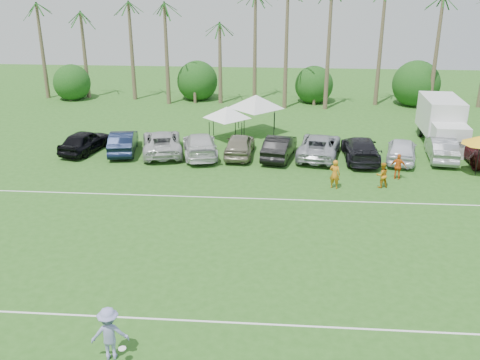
{
  "coord_description": "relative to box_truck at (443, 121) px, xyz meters",
  "views": [
    {
      "loc": [
        2.73,
        -14.93,
        12.53
      ],
      "look_at": [
        0.55,
        12.87,
        1.6
      ],
      "focal_mm": 40.0,
      "sensor_mm": 36.0,
      "label": 1
    }
  ],
  "objects": [
    {
      "name": "parked_car_6",
      "position": [
        -9.47,
        -3.57,
        -1.04
      ],
      "size": [
        3.7,
        6.3,
        1.65
      ],
      "primitive_type": "imported",
      "rotation": [
        0.0,
        0.0,
        2.97
      ],
      "color": "#A1A5AB",
      "rests_on": "ground"
    },
    {
      "name": "parked_car_7",
      "position": [
        -6.61,
        -4.03,
        -1.04
      ],
      "size": [
        2.33,
        5.68,
        1.65
      ],
      "primitive_type": "imported",
      "rotation": [
        0.0,
        0.0,
        3.15
      ],
      "color": "black",
      "rests_on": "ground"
    },
    {
      "name": "canopy_tent_right",
      "position": [
        -14.34,
        1.83,
        1.38
      ],
      "size": [
        4.68,
        4.68,
        3.79
      ],
      "color": "black",
      "rests_on": "ground"
    },
    {
      "name": "palm_tree_4",
      "position": [
        -19.03,
        12.39,
        5.62
      ],
      "size": [
        2.4,
        2.4,
        8.9
      ],
      "color": "brown",
      "rests_on": "ground"
    },
    {
      "name": "parked_car_4",
      "position": [
        -15.21,
        -3.83,
        -1.04
      ],
      "size": [
        2.11,
        4.9,
        1.65
      ],
      "primitive_type": "imported",
      "rotation": [
        0.0,
        0.0,
        3.11
      ],
      "color": "gray",
      "rests_on": "ground"
    },
    {
      "name": "bush_tree_0",
      "position": [
        -34.03,
        13.39,
        -0.07
      ],
      "size": [
        4.0,
        4.0,
        4.0
      ],
      "color": "brown",
      "rests_on": "ground"
    },
    {
      "name": "box_truck",
      "position": [
        0.0,
        0.0,
        0.0
      ],
      "size": [
        2.81,
        6.84,
        3.49
      ],
      "rotation": [
        0.0,
        0.0,
        -0.03
      ],
      "color": "silver",
      "rests_on": "ground"
    },
    {
      "name": "bush_tree_1",
      "position": [
        -21.03,
        13.39,
        -0.07
      ],
      "size": [
        4.0,
        4.0,
        4.0
      ],
      "color": "brown",
      "rests_on": "ground"
    },
    {
      "name": "parked_car_9",
      "position": [
        -0.87,
        -3.52,
        -1.04
      ],
      "size": [
        2.33,
        5.17,
        1.65
      ],
      "primitive_type": "imported",
      "rotation": [
        0.0,
        0.0,
        3.02
      ],
      "color": "gray",
      "rests_on": "ground"
    },
    {
      "name": "palm_tree_1",
      "position": [
        -32.03,
        12.39,
        6.49
      ],
      "size": [
        2.4,
        2.4,
        9.9
      ],
      "color": "brown",
      "rests_on": "ground"
    },
    {
      "name": "frisbee_player",
      "position": [
        -17.93,
        -25.88,
        -0.87
      ],
      "size": [
        1.41,
        0.99,
        1.99
      ],
      "rotation": [
        0.0,
        0.0,
        3.35
      ],
      "color": "#8A8BC4",
      "rests_on": "ground"
    },
    {
      "name": "parked_car_8",
      "position": [
        -3.74,
        -4.01,
        -1.04
      ],
      "size": [
        2.97,
        5.14,
        1.65
      ],
      "primitive_type": "imported",
      "rotation": [
        0.0,
        0.0,
        2.92
      ],
      "color": "white",
      "rests_on": "ground"
    },
    {
      "name": "bush_tree_2",
      "position": [
        -9.03,
        13.39,
        -0.07
      ],
      "size": [
        4.0,
        4.0,
        4.0
      ],
      "color": "brown",
      "rests_on": "ground"
    },
    {
      "name": "sideline_player_a",
      "position": [
        -8.89,
        -9.58,
        -0.95
      ],
      "size": [
        0.79,
        0.66,
        1.83
      ],
      "primitive_type": "imported",
      "rotation": [
        0.0,
        0.0,
        2.74
      ],
      "color": "orange",
      "rests_on": "ground"
    },
    {
      "name": "palm_tree_9",
      "position": [
        2.97,
        12.39,
        6.49
      ],
      "size": [
        2.4,
        2.4,
        9.9
      ],
      "color": "brown",
      "rests_on": "ground"
    },
    {
      "name": "sideline_player_c",
      "position": [
        -4.69,
        -7.69,
        -1.02
      ],
      "size": [
        1.07,
        0.73,
        1.69
      ],
      "primitive_type": "imported",
      "rotation": [
        0.0,
        0.0,
        2.79
      ],
      "color": "orange",
      "rests_on": "ground"
    },
    {
      "name": "parked_car_2",
      "position": [
        -20.94,
        -3.64,
        -1.04
      ],
      "size": [
        4.04,
        6.39,
        1.65
      ],
      "primitive_type": "imported",
      "rotation": [
        0.0,
        0.0,
        3.38
      ],
      "color": "#BDBDBD",
      "rests_on": "ground"
    },
    {
      "name": "palm_tree_8",
      "position": [
        -2.03,
        12.39,
        5.62
      ],
      "size": [
        2.4,
        2.4,
        8.9
      ],
      "color": "brown",
      "rests_on": "ground"
    },
    {
      "name": "palm_tree_6",
      "position": [
        -11.03,
        12.39,
        7.35
      ],
      "size": [
        2.4,
        2.4,
        10.9
      ],
      "color": "brown",
      "rests_on": "ground"
    },
    {
      "name": "canopy_tent_left",
      "position": [
        -16.49,
        -0.06,
        0.84
      ],
      "size": [
        3.89,
        3.89,
        3.15
      ],
      "color": "black",
      "rests_on": "ground"
    },
    {
      "name": "field_lines",
      "position": [
        -15.03,
        -17.61,
        -1.86
      ],
      "size": [
        80.0,
        12.1,
        0.01
      ],
      "color": "white",
      "rests_on": "ground"
    },
    {
      "name": "ground",
      "position": [
        -15.03,
        -25.61,
        -1.86
      ],
      "size": [
        120.0,
        120.0,
        0.0
      ],
      "primitive_type": "plane",
      "color": "#295C1B",
      "rests_on": "ground"
    },
    {
      "name": "parked_car_3",
      "position": [
        -18.07,
        -4.03,
        -1.04
      ],
      "size": [
        3.45,
        6.03,
        1.65
      ],
      "primitive_type": "imported",
      "rotation": [
        0.0,
        0.0,
        3.35
      ],
      "color": "silver",
      "rests_on": "ground"
    },
    {
      "name": "palm_tree_2",
      "position": [
        -27.03,
        12.39,
        7.35
      ],
      "size": [
        2.4,
        2.4,
        10.9
      ],
      "color": "brown",
      "rests_on": "ground"
    },
    {
      "name": "parked_car_0",
      "position": [
        -26.67,
        -3.84,
        -1.04
      ],
      "size": [
        2.99,
        5.15,
        1.65
      ],
      "primitive_type": "imported",
      "rotation": [
        0.0,
        0.0,
        2.91
      ],
      "color": "black",
      "rests_on": "ground"
    },
    {
      "name": "parked_car_5",
      "position": [
        -12.34,
        -4.06,
        -1.04
      ],
      "size": [
        2.64,
        5.23,
        1.65
      ],
      "primitive_type": "imported",
      "rotation": [
        0.0,
        0.0,
        2.95
      ],
      "color": "black",
      "rests_on": "ground"
    },
    {
      "name": "bush_tree_3",
      "position": [
        0.97,
        13.39,
        -0.07
      ],
      "size": [
        4.0,
        4.0,
        4.0
      ],
      "color": "brown",
      "rests_on": "ground"
    },
    {
      "name": "palm_tree_5",
      "position": [
        -15.03,
        12.39,
        6.49
      ],
      "size": [
        2.4,
        2.4,
        9.9
      ],
      "color": "brown",
      "rests_on": "ground"
    },
    {
      "name": "palm_tree_0",
      "position": [
        -37.03,
        12.39,
        5.62
      ],
      "size": [
        2.4,
        2.4,
        8.9
      ],
      "color": "brown",
      "rests_on": "ground"
    },
    {
      "name": "sideline_player_b",
      "position": [
        -5.96,
        -9.21,
        -1.06
      ],
      "size": [
        0.93,
        0.82,
        1.62
      ],
      "primitive_type": "imported",
      "rotation": [
        0.0,
        0.0,
        3.45
      ],
      "color": "orange",
      "rests_on": "ground"
    },
    {
      "name": "parked_car_1",
      "position": [
        -23.81,
        -3.74,
        -1.04
      ],
      "size": [
        2.55,
        5.21,
        1.65
      ],
      "primitive_type": "imported",
      "rotation": [
        0.0,
        0.0,
        3.31
      ],
      "color": "black",
      "rests_on": "ground"
    }
  ]
}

